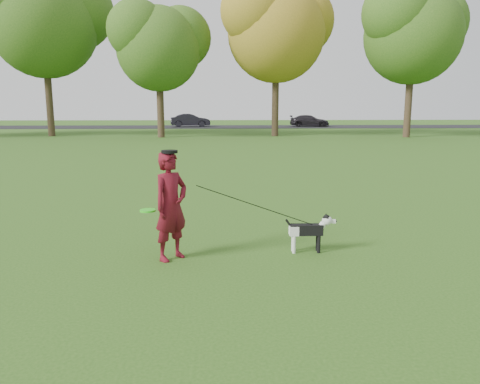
{
  "coord_description": "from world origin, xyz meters",
  "views": [
    {
      "loc": [
        0.2,
        -7.16,
        2.29
      ],
      "look_at": [
        0.47,
        -0.1,
        0.95
      ],
      "focal_mm": 35.0,
      "sensor_mm": 36.0,
      "label": 1
    }
  ],
  "objects_px": {
    "dog": "(310,229)",
    "car_right": "(309,121)",
    "man": "(171,206)",
    "car_mid": "(190,120)"
  },
  "relations": [
    {
      "from": "man",
      "to": "car_right",
      "type": "distance_m",
      "value": 41.54
    },
    {
      "from": "man",
      "to": "car_mid",
      "type": "distance_m",
      "value": 40.5
    },
    {
      "from": "dog",
      "to": "car_mid",
      "type": "xyz_separation_m",
      "value": [
        -4.51,
        40.18,
        0.29
      ]
    },
    {
      "from": "man",
      "to": "car_mid",
      "type": "relative_size",
      "value": 0.42
    },
    {
      "from": "dog",
      "to": "car_mid",
      "type": "height_order",
      "value": "car_mid"
    },
    {
      "from": "man",
      "to": "dog",
      "type": "distance_m",
      "value": 2.18
    },
    {
      "from": "dog",
      "to": "car_right",
      "type": "relative_size",
      "value": 0.21
    },
    {
      "from": "car_right",
      "to": "man",
      "type": "bearing_deg",
      "value": 175.35
    },
    {
      "from": "man",
      "to": "car_mid",
      "type": "xyz_separation_m",
      "value": [
        -2.39,
        40.43,
        -0.15
      ]
    },
    {
      "from": "man",
      "to": "dog",
      "type": "height_order",
      "value": "man"
    }
  ]
}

